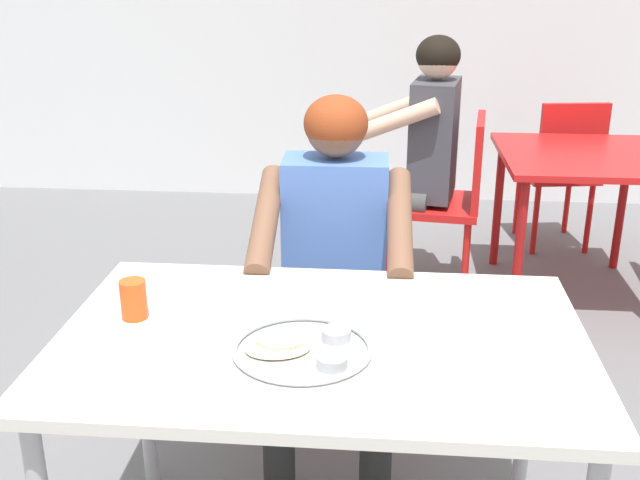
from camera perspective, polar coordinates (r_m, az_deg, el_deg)
The scene contains 9 objects.
table_foreground at distance 1.90m, azimuth 0.11°, elevation -8.87°, with size 1.27×0.82×0.73m.
thali_tray at distance 1.78m, azimuth -1.20°, elevation -8.08°, with size 0.32×0.32×0.03m.
drinking_cup at distance 1.98m, azimuth -13.65°, elevation -4.21°, with size 0.07×0.07×0.10m.
chair_foreground at distance 2.77m, azimuth 1.24°, elevation -3.66°, with size 0.41×0.42×0.79m.
diner_foreground at distance 2.48m, azimuth 1.01°, elevation -0.66°, with size 0.49×0.56×1.18m.
table_background_red at distance 3.86m, azimuth 18.77°, elevation 4.77°, with size 0.76×0.84×0.72m.
chair_red_left at distance 3.77m, azimuth 9.70°, elevation 3.49°, with size 0.48×0.48×0.88m.
chair_red_far at distance 4.51m, azimuth 17.51°, elevation 5.30°, with size 0.44×0.47×0.86m.
patron_background at distance 3.74m, azimuth 7.06°, elevation 7.11°, with size 0.60×0.56×1.25m.
Camera 1 is at (0.13, -1.60, 1.59)m, focal length 43.21 mm.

